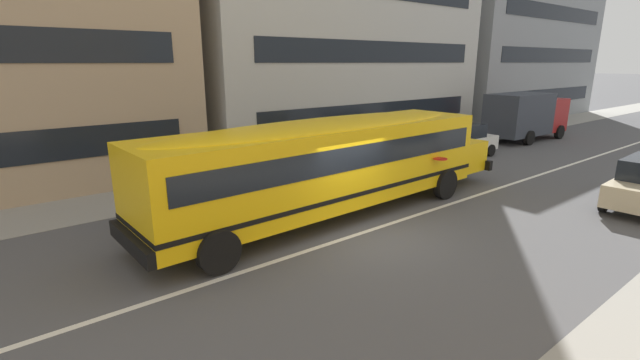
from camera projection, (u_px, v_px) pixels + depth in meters
ground_plane at (361, 233)px, 12.18m from camera, size 400.00×400.00×0.00m
sidewalk_far at (237, 181)px, 17.57m from camera, size 120.00×3.00×0.01m
lane_centreline at (361, 233)px, 12.18m from camera, size 110.00×0.16×0.01m
school_bus at (333, 159)px, 13.25m from camera, size 13.40×3.18×2.98m
parked_car_white_under_tree at (461, 140)px, 21.79m from camera, size 3.94×1.96×1.64m
box_truck at (526, 115)px, 26.34m from camera, size 6.10×2.60×2.82m
apartment_block_far_right at (496, 38)px, 38.47m from camera, size 18.27×10.05×13.30m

